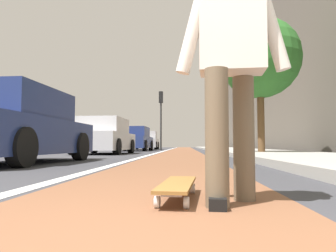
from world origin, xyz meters
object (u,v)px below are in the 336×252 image
parked_car_near (18,128)px  traffic_light (161,109)px  skater_person (231,55)px  street_tree_mid (260,58)px  skateboard (177,186)px  parked_car_far (134,139)px  parked_car_mid (104,137)px  parked_car_end (146,141)px

parked_car_near → traffic_light: (15.64, -1.67, 2.12)m
skater_person → street_tree_mid: (8.93, -2.28, 2.42)m
skateboard → skater_person: 0.92m
traffic_light → skateboard: bearing=-175.2°
parked_car_far → street_tree_mid: 10.84m
skater_person → traffic_light: (19.84, 2.01, 1.90)m
parked_car_near → street_tree_mid: bearing=-51.6°
traffic_light → street_tree_mid: size_ratio=0.86×
traffic_light → street_tree_mid: (-10.91, -4.29, 0.51)m
parked_car_near → parked_car_mid: parked_car_near is taller
street_tree_mid → traffic_light: bearing=21.5°
skateboard → skater_person: (-0.15, -0.35, 0.84)m
skater_person → parked_car_mid: 11.50m
skateboard → street_tree_mid: 9.73m
parked_car_far → street_tree_mid: bearing=-146.4°
street_tree_mid → parked_car_near: bearing=128.4°
skater_person → parked_car_far: size_ratio=0.40×
parked_car_mid → traffic_light: bearing=-10.4°
parked_car_mid → parked_car_end: bearing=-0.3°
skateboard → parked_car_end: bearing=7.7°
parked_car_far → traffic_light: size_ratio=1.01×
traffic_light → street_tree_mid: bearing=-158.5°
skateboard → parked_car_mid: (10.75, 3.32, 0.61)m
street_tree_mid → skateboard: bearing=163.4°
parked_car_near → street_tree_mid: street_tree_mid is taller
parked_car_end → traffic_light: traffic_light is taller
parked_car_end → traffic_light: 4.89m
skater_person → parked_car_far: skater_person is taller
parked_car_near → parked_car_far: 13.48m
skater_person → parked_car_near: size_ratio=0.40×
parked_car_end → street_tree_mid: (-15.03, -5.86, 2.65)m
traffic_light → parked_car_far: bearing=144.7°
parked_car_near → parked_car_mid: 6.70m
skateboard → parked_car_near: bearing=39.5°
parked_car_end → street_tree_mid: bearing=-158.7°
skater_person → parked_car_end: 24.22m
skater_person → parked_car_end: size_ratio=0.39×
skateboard → parked_car_mid: 11.27m
parked_car_near → parked_car_end: size_ratio=0.98×
traffic_light → street_tree_mid: 11.74m
parked_car_mid → skater_person: bearing=-161.4°
skateboard → parked_car_near: (4.05, 3.34, 0.62)m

